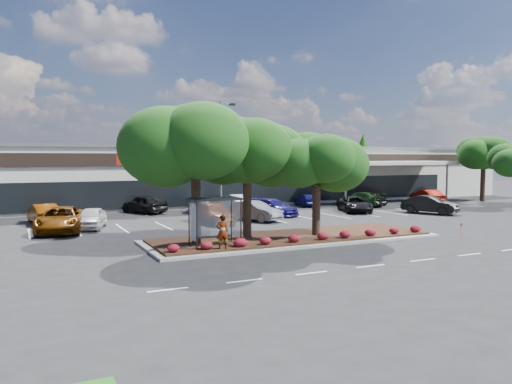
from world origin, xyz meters
name	(u,v)px	position (x,y,z in m)	size (l,w,h in m)	color
ground	(359,248)	(0.00, 0.00, 0.00)	(160.00, 160.00, 0.00)	black
retail_store	(181,173)	(0.06, 33.91, 3.15)	(80.40, 25.20, 6.25)	beige
landscape_island	(292,238)	(-2.00, 4.00, 0.12)	(18.00, 6.00, 0.26)	#999994
lane_markings	(271,225)	(-0.14, 10.42, 0.01)	(33.12, 20.06, 0.01)	silver
shrub_row	(311,236)	(-2.00, 1.90, 0.51)	(17.00, 0.80, 0.50)	maroon
bus_shelter	(214,208)	(-7.50, 2.95, 2.31)	(2.75, 1.55, 2.59)	black
island_tree_west	(196,172)	(-8.00, 4.50, 4.21)	(7.20, 7.20, 7.89)	#0D360F
island_tree_mid	(247,176)	(-4.50, 5.20, 3.92)	(6.60, 6.60, 7.32)	#0D360F
island_tree_east	(316,182)	(-0.50, 3.70, 3.51)	(5.80, 5.80, 6.50)	#0D360F
tree_east_far	(483,168)	(31.00, 18.00, 3.81)	(6.40, 6.40, 7.62)	#0D360F
conifer_north_east	(363,161)	(34.00, 44.00, 4.50)	(3.96, 3.96, 9.00)	#0D360F
person_waiting	(222,232)	(-7.51, 1.71, 1.16)	(0.66, 0.43, 1.80)	#594C47
light_pole	(222,169)	(-2.75, 13.73, 4.13)	(1.42, 0.73, 9.35)	#999994
survey_stake	(461,230)	(6.65, -1.00, 0.73)	(0.07, 0.14, 1.14)	tan
car_0	(61,220)	(-14.54, 13.48, 0.85)	(2.82, 6.12, 1.70)	#653104
car_1	(91,218)	(-12.47, 14.33, 0.75)	(1.76, 4.38, 1.49)	silver
car_2	(213,212)	(-3.75, 13.13, 0.85)	(2.01, 4.99, 1.70)	brown
car_4	(255,211)	(-0.15, 13.34, 0.77)	(1.64, 4.69, 1.55)	#5A5C61
car_5	(272,207)	(2.74, 15.82, 0.72)	(2.02, 4.96, 1.44)	#151055
car_6	(355,204)	(10.87, 15.02, 0.71)	(2.36, 5.12, 1.42)	black
car_8	(430,205)	(16.19, 11.12, 0.80)	(1.69, 4.85, 1.60)	black
car_9	(43,214)	(-15.42, 18.56, 0.77)	(1.62, 4.65, 1.53)	#6F3104
car_10	(144,204)	(-6.88, 22.50, 0.84)	(1.98, 4.91, 1.67)	black
car_11	(202,205)	(-1.87, 20.97, 0.68)	(1.43, 4.10, 1.35)	navy
car_12	(232,206)	(0.36, 19.26, 0.66)	(1.41, 4.03, 1.33)	white
car_13	(235,202)	(1.79, 21.81, 0.75)	(1.58, 4.53, 1.49)	#AAADB5
car_14	(307,200)	(9.64, 21.53, 0.69)	(1.64, 4.07, 1.39)	navy
car_15	(359,199)	(14.53, 19.22, 0.74)	(2.07, 5.08, 1.47)	#214A1C
car_16	(366,199)	(15.14, 18.88, 0.76)	(1.81, 4.49, 1.53)	black
car_17	(427,197)	(22.63, 18.06, 0.78)	(1.66, 4.76, 1.57)	maroon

